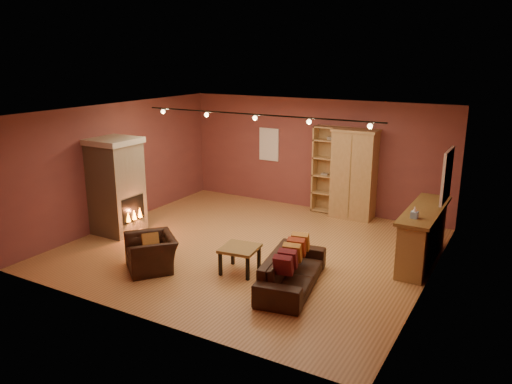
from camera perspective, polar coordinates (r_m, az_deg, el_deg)
The scene contains 16 objects.
floor at distance 10.33m, azimuth -0.67°, elevation -6.41°, with size 7.00×7.00×0.00m, color #A16A39.
ceiling at distance 9.65m, azimuth -0.73°, elevation 9.21°, with size 7.00×7.00×0.00m, color brown.
back_wall at distance 12.74m, azimuth 6.71°, elevation 4.27°, with size 7.00×0.02×2.80m, color brown.
left_wall at distance 12.00m, azimuth -15.31°, elevation 3.13°, with size 0.02×6.50×2.80m, color brown.
right_wall at distance 8.74m, azimuth 19.56°, elevation -1.75°, with size 0.02×6.50×2.80m, color brown.
fireplace at distance 11.35m, azimuth -15.65°, elevation 0.65°, with size 1.01×0.98×2.12m.
back_window at distance 13.24m, azimuth 1.50°, elevation 5.46°, with size 0.56×0.04×0.86m, color white.
bookcase at distance 12.51m, azimuth 8.62°, elevation 2.60°, with size 0.89×0.34×2.17m.
armoire at distance 12.16m, azimuth 11.13°, elevation 2.04°, with size 1.07×0.61×2.16m.
bar_counter at distance 9.99m, azimuth 18.49°, elevation -4.71°, with size 0.60×2.24×1.07m.
tissue_box at distance 9.18m, azimuth 17.67°, elevation -2.33°, with size 0.12×0.12×0.21m.
right_window at distance 10.02m, azimuth 21.00°, elevation 1.74°, with size 0.05×0.90×1.00m, color white.
loveseat at distance 8.57m, azimuth 4.16°, elevation -8.29°, with size 0.92×2.05×0.80m.
armchair at distance 9.43m, azimuth -11.92°, elevation -6.17°, with size 1.15×1.10×0.85m.
coffee_table at distance 9.10m, azimuth -1.86°, elevation -6.72°, with size 0.72×0.72×0.49m.
track_rail at distance 9.83m, azimuth -0.13°, elevation 8.68°, with size 5.20×0.09×0.13m.
Camera 1 is at (4.84, -8.28, 3.85)m, focal length 35.00 mm.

